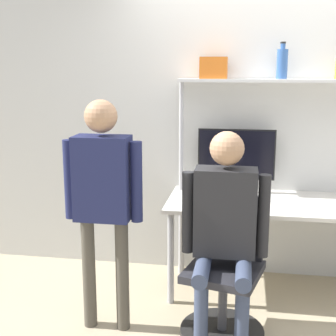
{
  "coord_description": "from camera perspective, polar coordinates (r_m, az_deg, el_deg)",
  "views": [
    {
      "loc": [
        -0.26,
        -3.18,
        1.77
      ],
      "look_at": [
        -0.76,
        -0.13,
        1.1
      ],
      "focal_mm": 50.0,
      "sensor_mm": 36.0,
      "label": 1
    }
  ],
  "objects": [
    {
      "name": "office_chair",
      "position": [
        3.25,
        6.91,
        -14.98
      ],
      "size": [
        0.56,
        0.56,
        0.94
      ],
      "color": "black",
      "rests_on": "ground_plane"
    },
    {
      "name": "ground_plane",
      "position": [
        3.65,
        12.75,
        -17.19
      ],
      "size": [
        12.0,
        12.0,
        0.0
      ],
      "primitive_type": "plane",
      "color": "tan"
    },
    {
      "name": "wall_back",
      "position": [
        3.99,
        13.05,
        5.8
      ],
      "size": [
        8.0,
        0.06,
        2.7
      ],
      "color": "silver",
      "rests_on": "ground_plane"
    },
    {
      "name": "storage_box",
      "position": [
        3.81,
        5.59,
        12.06
      ],
      "size": [
        0.21,
        0.18,
        0.17
      ],
      "color": "#D1661E",
      "rests_on": "shelf_unit"
    },
    {
      "name": "shelf_unit",
      "position": [
        3.82,
        13.24,
        6.5
      ],
      "size": [
        1.58,
        0.25,
        1.68
      ],
      "color": "silver",
      "rests_on": "ground_plane"
    },
    {
      "name": "bottle_blue",
      "position": [
        3.81,
        13.74,
        12.31
      ],
      "size": [
        0.08,
        0.08,
        0.28
      ],
      "color": "#335999",
      "rests_on": "shelf_unit"
    },
    {
      "name": "person_standing",
      "position": [
        3.09,
        -7.93,
        -2.49
      ],
      "size": [
        0.53,
        0.21,
        1.57
      ],
      "color": "#4C473D",
      "rests_on": "ground_plane"
    },
    {
      "name": "desk",
      "position": [
        3.74,
        12.91,
        -5.16
      ],
      "size": [
        1.66,
        0.73,
        0.75
      ],
      "color": "beige",
      "rests_on": "ground_plane"
    },
    {
      "name": "monitor",
      "position": [
        3.87,
        8.31,
        1.36
      ],
      "size": [
        0.63,
        0.16,
        0.53
      ],
      "color": "black",
      "rests_on": "desk"
    },
    {
      "name": "cell_phone",
      "position": [
        3.55,
        10.0,
        -4.58
      ],
      "size": [
        0.07,
        0.15,
        0.01
      ],
      "color": "silver",
      "rests_on": "desk"
    },
    {
      "name": "person_seated",
      "position": [
        3.0,
        6.94,
        -6.35
      ],
      "size": [
        0.56,
        0.47,
        1.39
      ],
      "color": "#38425B",
      "rests_on": "ground_plane"
    },
    {
      "name": "laptop",
      "position": [
        3.61,
        6.66,
        -3.11
      ],
      "size": [
        0.29,
        0.25,
        0.25
      ],
      "color": "silver",
      "rests_on": "desk"
    }
  ]
}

